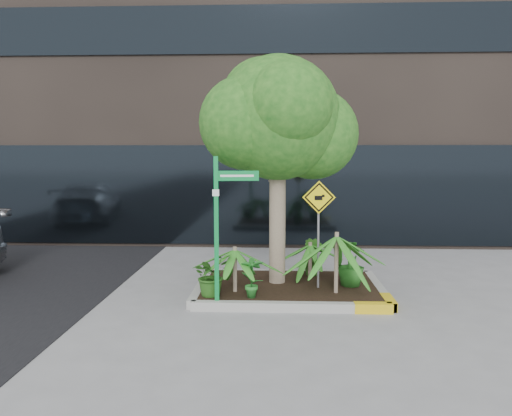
{
  "coord_description": "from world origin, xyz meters",
  "views": [
    {
      "loc": [
        -0.02,
        -8.51,
        2.53
      ],
      "look_at": [
        -0.4,
        0.2,
        1.55
      ],
      "focal_mm": 35.0,
      "sensor_mm": 36.0,
      "label": 1
    }
  ],
  "objects": [
    {
      "name": "tree",
      "position": [
        -0.02,
        0.47,
        3.12
      ],
      "size": [
        2.85,
        2.53,
        4.27
      ],
      "color": "gray",
      "rests_on": "ground"
    },
    {
      "name": "planter",
      "position": [
        0.23,
        0.27,
        0.1
      ],
      "size": [
        3.35,
        2.36,
        0.15
      ],
      "color": "#9E9E99",
      "rests_on": "ground"
    },
    {
      "name": "street_sign_post",
      "position": [
        -0.95,
        -0.67,
        1.52
      ],
      "size": [
        0.77,
        0.72,
        2.46
      ],
      "rotation": [
        0.0,
        0.0,
        0.13
      ],
      "color": "#0C8D3D",
      "rests_on": "ground"
    },
    {
      "name": "shrub_b",
      "position": [
        1.29,
        0.26,
        0.57
      ],
      "size": [
        0.65,
        0.65,
        0.84
      ],
      "primitive_type": "imported",
      "rotation": [
        0.0,
        0.0,
        2.52
      ],
      "color": "#24661E",
      "rests_on": "planter"
    },
    {
      "name": "shrub_d",
      "position": [
        0.67,
        0.94,
        0.53
      ],
      "size": [
        0.59,
        0.59,
        0.76
      ],
      "primitive_type": "imported",
      "rotation": [
        0.0,
        0.0,
        5.39
      ],
      "color": "#295D1B",
      "rests_on": "planter"
    },
    {
      "name": "cattle_sign",
      "position": [
        0.7,
        0.15,
        1.42
      ],
      "size": [
        0.58,
        0.19,
        1.88
      ],
      "rotation": [
        0.0,
        0.0,
        0.02
      ],
      "color": "slate",
      "rests_on": "ground"
    },
    {
      "name": "palm_left",
      "position": [
        -0.74,
        -0.2,
        0.87
      ],
      "size": [
        0.87,
        0.87,
        0.97
      ],
      "color": "gray",
      "rests_on": "ground"
    },
    {
      "name": "palm_back",
      "position": [
        0.6,
        0.8,
        0.78
      ],
      "size": [
        0.76,
        0.76,
        0.85
      ],
      "color": "gray",
      "rests_on": "ground"
    },
    {
      "name": "palm_front",
      "position": [
        0.98,
        -0.2,
        1.12
      ],
      "size": [
        1.17,
        1.17,
        1.3
      ],
      "color": "gray",
      "rests_on": "ground"
    },
    {
      "name": "shrub_a",
      "position": [
        -1.11,
        -0.46,
        0.5
      ],
      "size": [
        0.9,
        0.9,
        0.7
      ],
      "primitive_type": "imported",
      "rotation": [
        0.0,
        0.0,
        0.72
      ],
      "color": "#245618",
      "rests_on": "planter"
    },
    {
      "name": "ground",
      "position": [
        0.0,
        0.0,
        0.0
      ],
      "size": [
        80.0,
        80.0,
        0.0
      ],
      "primitive_type": "plane",
      "color": "gray",
      "rests_on": "ground"
    },
    {
      "name": "shrub_c",
      "position": [
        -0.43,
        -0.55,
        0.5
      ],
      "size": [
        0.38,
        0.38,
        0.7
      ],
      "primitive_type": "imported",
      "rotation": [
        0.0,
        0.0,
        3.19
      ],
      "color": "#257728",
      "rests_on": "planter"
    }
  ]
}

